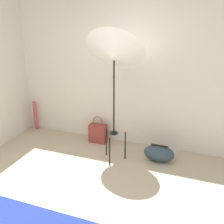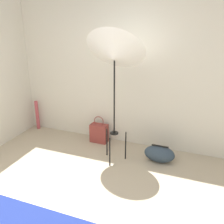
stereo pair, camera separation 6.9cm
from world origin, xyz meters
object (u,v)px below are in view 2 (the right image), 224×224
Objects in this scene: paper_roll at (37,115)px; tote_bag at (99,133)px; photo_umbrella at (114,55)px; duffel_bag at (159,154)px.

tote_bag is at bearing -3.60° from paper_roll.
tote_bag is 0.85× the size of paper_roll.
paper_roll is (-1.36, 0.09, 0.12)m from tote_bag.
photo_umbrella is 1.60m from tote_bag.
duffel_bag is at bearing 17.24° from photo_umbrella.
duffel_bag is at bearing -8.19° from paper_roll.
photo_umbrella is 4.14× the size of tote_bag.
photo_umbrella is at bearing -162.76° from duffel_bag.
duffel_bag is 0.82× the size of paper_roll.
photo_umbrella is 1.65m from duffel_bag.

